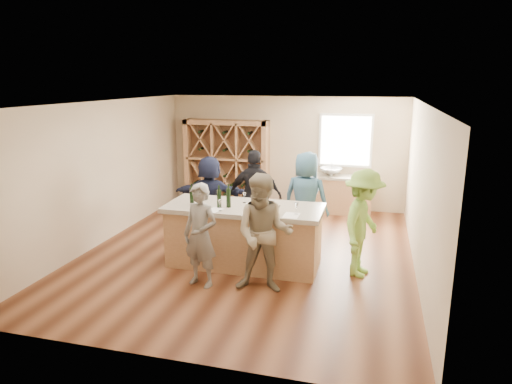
% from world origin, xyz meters
% --- Properties ---
extents(floor, '(6.00, 7.00, 0.10)m').
position_xyz_m(floor, '(0.00, 0.00, -0.05)').
color(floor, brown).
rests_on(floor, ground).
extents(ceiling, '(6.00, 7.00, 0.10)m').
position_xyz_m(ceiling, '(0.00, 0.00, 2.85)').
color(ceiling, white).
rests_on(ceiling, ground).
extents(wall_back, '(6.00, 0.10, 2.80)m').
position_xyz_m(wall_back, '(0.00, 3.55, 1.40)').
color(wall_back, '#C8B291').
rests_on(wall_back, ground).
extents(wall_front, '(6.00, 0.10, 2.80)m').
position_xyz_m(wall_front, '(0.00, -3.55, 1.40)').
color(wall_front, '#C8B291').
rests_on(wall_front, ground).
extents(wall_left, '(0.10, 7.00, 2.80)m').
position_xyz_m(wall_left, '(-3.05, 0.00, 1.40)').
color(wall_left, '#C8B291').
rests_on(wall_left, ground).
extents(wall_right, '(0.10, 7.00, 2.80)m').
position_xyz_m(wall_right, '(3.05, 0.00, 1.40)').
color(wall_right, '#C8B291').
rests_on(wall_right, ground).
extents(window_frame, '(1.30, 0.06, 1.30)m').
position_xyz_m(window_frame, '(1.50, 3.47, 1.75)').
color(window_frame, white).
rests_on(window_frame, wall_back).
extents(window_pane, '(1.18, 0.01, 1.18)m').
position_xyz_m(window_pane, '(1.50, 3.44, 1.75)').
color(window_pane, white).
rests_on(window_pane, wall_back).
extents(wine_rack, '(2.20, 0.45, 2.20)m').
position_xyz_m(wine_rack, '(-1.50, 3.27, 1.10)').
color(wine_rack, '#AA7B51').
rests_on(wine_rack, floor).
extents(back_counter_base, '(1.60, 0.58, 0.86)m').
position_xyz_m(back_counter_base, '(1.40, 3.20, 0.43)').
color(back_counter_base, '#AA7B51').
rests_on(back_counter_base, floor).
extents(back_counter_top, '(1.70, 0.62, 0.06)m').
position_xyz_m(back_counter_top, '(1.40, 3.20, 0.89)').
color(back_counter_top, '#A59B87').
rests_on(back_counter_top, back_counter_base).
extents(sink, '(0.54, 0.54, 0.19)m').
position_xyz_m(sink, '(1.20, 3.20, 1.01)').
color(sink, silver).
rests_on(sink, back_counter_top).
extents(faucet, '(0.02, 0.02, 0.30)m').
position_xyz_m(faucet, '(1.20, 3.38, 1.07)').
color(faucet, silver).
rests_on(faucet, back_counter_top).
extents(tasting_counter_base, '(2.60, 1.00, 1.00)m').
position_xyz_m(tasting_counter_base, '(0.08, -0.54, 0.50)').
color(tasting_counter_base, '#AA7B51').
rests_on(tasting_counter_base, floor).
extents(tasting_counter_top, '(2.72, 1.12, 0.08)m').
position_xyz_m(tasting_counter_top, '(0.08, -0.54, 1.04)').
color(tasting_counter_top, '#A59B87').
rests_on(tasting_counter_top, tasting_counter_base).
extents(wine_bottle_a, '(0.09, 0.09, 0.30)m').
position_xyz_m(wine_bottle_a, '(-0.81, -0.70, 1.23)').
color(wine_bottle_a, black).
rests_on(wine_bottle_a, tasting_counter_top).
extents(wine_bottle_b, '(0.08, 0.08, 0.30)m').
position_xyz_m(wine_bottle_b, '(-0.64, -0.82, 1.23)').
color(wine_bottle_b, black).
rests_on(wine_bottle_b, tasting_counter_top).
extents(wine_bottle_d, '(0.09, 0.09, 0.31)m').
position_xyz_m(wine_bottle_d, '(-0.30, -0.75, 1.23)').
color(wine_bottle_d, black).
rests_on(wine_bottle_d, tasting_counter_top).
extents(wine_bottle_e, '(0.08, 0.08, 0.32)m').
position_xyz_m(wine_bottle_e, '(-0.15, -0.69, 1.24)').
color(wine_bottle_e, black).
rests_on(wine_bottle_e, tasting_counter_top).
extents(wine_glass_a, '(0.09, 0.09, 0.19)m').
position_xyz_m(wine_glass_a, '(-0.22, -0.94, 1.18)').
color(wine_glass_a, white).
rests_on(wine_glass_a, tasting_counter_top).
extents(wine_glass_b, '(0.07, 0.07, 0.16)m').
position_xyz_m(wine_glass_b, '(0.28, -0.97, 1.16)').
color(wine_glass_b, white).
rests_on(wine_glass_b, tasting_counter_top).
extents(wine_glass_c, '(0.08, 0.08, 0.16)m').
position_xyz_m(wine_glass_c, '(0.79, -0.99, 1.16)').
color(wine_glass_c, white).
rests_on(wine_glass_c, tasting_counter_top).
extents(wine_glass_d, '(0.09, 0.09, 0.19)m').
position_xyz_m(wine_glass_d, '(0.53, -0.72, 1.18)').
color(wine_glass_d, white).
rests_on(wine_glass_d, tasting_counter_top).
extents(wine_glass_e, '(0.08, 0.08, 0.20)m').
position_xyz_m(wine_glass_e, '(1.04, -0.81, 1.18)').
color(wine_glass_e, white).
rests_on(wine_glass_e, tasting_counter_top).
extents(tasting_menu_a, '(0.29, 0.34, 0.00)m').
position_xyz_m(tasting_menu_a, '(-0.32, -0.91, 1.08)').
color(tasting_menu_a, white).
rests_on(tasting_menu_a, tasting_counter_top).
extents(tasting_menu_b, '(0.28, 0.35, 0.00)m').
position_xyz_m(tasting_menu_b, '(0.29, -0.96, 1.08)').
color(tasting_menu_b, white).
rests_on(tasting_menu_b, tasting_counter_top).
extents(tasting_menu_c, '(0.25, 0.34, 0.00)m').
position_xyz_m(tasting_menu_c, '(0.98, -0.90, 1.08)').
color(tasting_menu_c, white).
rests_on(tasting_menu_c, tasting_counter_top).
extents(person_near_left, '(0.70, 0.58, 1.66)m').
position_xyz_m(person_near_left, '(-0.35, -1.50, 0.83)').
color(person_near_left, slate).
rests_on(person_near_left, floor).
extents(person_near_right, '(0.95, 0.58, 1.85)m').
position_xyz_m(person_near_right, '(0.66, -1.45, 0.93)').
color(person_near_right, gray).
rests_on(person_near_right, floor).
extents(person_server, '(0.83, 1.27, 1.81)m').
position_xyz_m(person_server, '(2.09, -0.46, 0.90)').
color(person_server, '#8CC64C').
rests_on(person_server, floor).
extents(person_far_mid, '(1.11, 0.60, 1.85)m').
position_xyz_m(person_far_mid, '(-0.07, 0.77, 0.93)').
color(person_far_mid, black).
rests_on(person_far_mid, floor).
extents(person_far_right, '(0.99, 0.72, 1.86)m').
position_xyz_m(person_far_right, '(0.95, 0.79, 0.93)').
color(person_far_right, '#335972').
rests_on(person_far_right, floor).
extents(person_far_left, '(1.62, 0.70, 1.70)m').
position_xyz_m(person_far_left, '(-1.04, 0.79, 0.85)').
color(person_far_left, '#191E38').
rests_on(person_far_left, floor).
extents(wine_glass_f, '(0.07, 0.07, 0.18)m').
position_xyz_m(wine_glass_f, '(0.03, -0.34, 1.17)').
color(wine_glass_f, white).
rests_on(wine_glass_f, tasting_counter_top).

